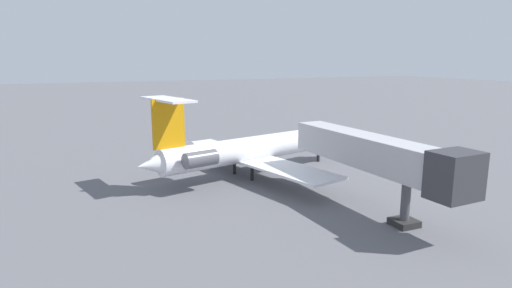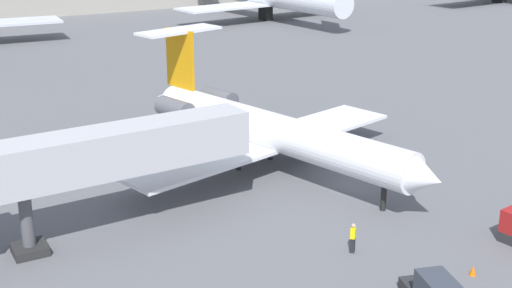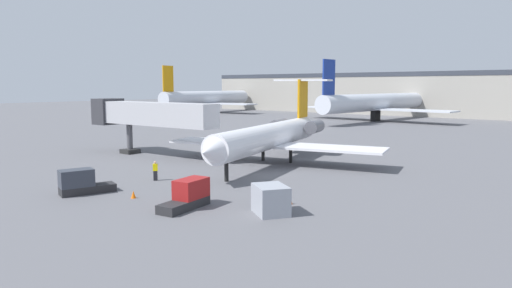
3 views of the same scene
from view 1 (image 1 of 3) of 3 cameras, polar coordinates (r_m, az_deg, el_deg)
name	(u,v)px [view 1 (image 1 of 3)]	position (r m, az deg, el deg)	size (l,w,h in m)	color
ground_plane	(288,165)	(51.28, 4.33, -2.80)	(400.00, 400.00, 0.10)	#5B5B60
regional_jet	(251,148)	(45.79, -0.66, -0.58)	(23.64, 26.75, 8.88)	white
jet_bridge	(381,156)	(35.42, 16.30, -1.51)	(18.54, 3.84, 6.54)	#ADADB2
ground_crew_marshaller	(368,161)	(51.00, 14.70, -2.18)	(0.47, 0.46, 1.69)	black
baggage_tug_lead	(415,156)	(55.05, 20.45, -1.57)	(2.51, 4.23, 1.90)	#262628
baggage_tug_trailing	(353,144)	(60.43, 12.83, -0.03)	(1.97, 4.16, 1.90)	#262628
cargo_container_uld	(319,138)	(63.44, 8.41, 0.75)	(3.09, 2.94, 1.85)	#999EA8
traffic_cone_near	(304,145)	(61.79, 6.40, -0.10)	(0.36, 0.36, 0.55)	orange
traffic_cone_mid	(444,177)	(48.77, 23.74, -4.10)	(0.36, 0.36, 0.55)	orange
traffic_cone_far	(381,155)	(57.12, 16.36, -1.43)	(0.36, 0.36, 0.55)	orange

